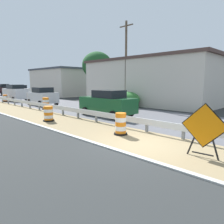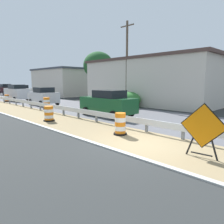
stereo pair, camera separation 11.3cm
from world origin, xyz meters
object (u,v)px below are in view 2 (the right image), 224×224
traffic_barrel_mid (47,104)px  utility_pole_near (127,63)px  warning_sign_diamond (203,128)px  car_trailing_far_lane (44,96)px  traffic_barrel_close (49,114)px  car_lead_far_lane (16,93)px  traffic_barrel_farthest (7,98)px  car_distant_a (22,91)px  traffic_barrel_nearest (120,125)px  car_lead_near_lane (108,103)px  car_mid_far_lane (6,89)px

traffic_barrel_mid → utility_pole_near: utility_pole_near is taller
warning_sign_diamond → car_trailing_far_lane: car_trailing_far_lane is taller
traffic_barrel_close → car_lead_far_lane: size_ratio=0.22×
traffic_barrel_farthest → car_lead_far_lane: 1.69m
traffic_barrel_mid → car_distant_a: 18.46m
traffic_barrel_nearest → traffic_barrel_close: traffic_barrel_nearest is taller
traffic_barrel_farthest → utility_pole_near: bearing=-60.9°
traffic_barrel_farthest → car_lead_near_lane: (1.50, -18.00, 0.57)m
traffic_barrel_nearest → traffic_barrel_farthest: size_ratio=1.15×
traffic_barrel_nearest → car_trailing_far_lane: bearing=76.7°
warning_sign_diamond → car_lead_far_lane: car_lead_far_lane is taller
traffic_barrel_nearest → car_lead_near_lane: car_lead_near_lane is taller
traffic_barrel_farthest → car_trailing_far_lane: (1.58, -7.31, 0.58)m
car_lead_near_lane → car_trailing_far_lane: size_ratio=1.10×
traffic_barrel_nearest → car_lead_near_lane: size_ratio=0.24×
traffic_barrel_mid → car_mid_far_lane: 26.56m
utility_pole_near → car_trailing_far_lane: bearing=132.5°
car_trailing_far_lane → traffic_barrel_close: bearing=156.5°
traffic_barrel_mid → car_lead_far_lane: bearing=83.0°
traffic_barrel_farthest → utility_pole_near: 16.84m
traffic_barrel_close → car_trailing_far_lane: (4.36, 9.43, 0.55)m
car_lead_near_lane → car_mid_far_lane: 33.35m
traffic_barrel_nearest → car_distant_a: bearing=77.0°
car_mid_far_lane → utility_pole_near: bearing=7.0°
car_lead_near_lane → car_lead_far_lane: (-0.04, 18.48, 0.12)m
car_lead_near_lane → utility_pole_near: bearing=-60.6°
traffic_barrel_farthest → car_distant_a: bearing=55.4°
traffic_barrel_farthest → car_distant_a: (4.76, 6.89, 0.61)m
traffic_barrel_mid → car_mid_far_lane: size_ratio=0.26×
traffic_barrel_farthest → car_distant_a: size_ratio=0.23×
traffic_barrel_mid → utility_pole_near: bearing=-22.7°
car_lead_near_lane → warning_sign_diamond: bearing=155.4°
car_distant_a → utility_pole_near: bearing=9.6°
car_mid_far_lane → car_lead_near_lane: bearing=-4.7°
traffic_barrel_nearest → utility_pole_near: bearing=40.0°
traffic_barrel_mid → car_lead_far_lane: size_ratio=0.25×
car_distant_a → car_mid_far_lane: bearing=-179.1°
utility_pole_near → car_distant_a: bearing=98.5°
car_lead_near_lane → car_lead_far_lane: size_ratio=0.99×
traffic_barrel_nearest → car_lead_far_lane: size_ratio=0.24×
car_mid_far_lane → car_distant_a: bearing=0.7°
traffic_barrel_close → car_distant_a: size_ratio=0.24×
traffic_barrel_close → car_lead_near_lane: (4.27, -1.27, 0.55)m
car_lead_near_lane → traffic_barrel_farthest: bearing=3.8°
traffic_barrel_nearest → car_mid_far_lane: size_ratio=0.24×
car_distant_a → car_lead_far_lane: bearing=-26.2°
warning_sign_diamond → traffic_barrel_farthest: (2.33, 26.76, -0.62)m
car_lead_far_lane → car_distant_a: 7.21m
traffic_barrel_close → traffic_barrel_mid: 6.44m
warning_sign_diamond → car_trailing_far_lane: (3.92, 19.45, -0.04)m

